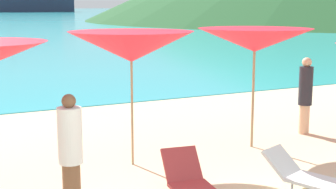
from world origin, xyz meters
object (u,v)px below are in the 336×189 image
object	(u,v)px
umbrella_4	(131,47)
lounge_chair_4	(193,184)
lounge_chair_9	(313,177)
beachgoer_1	(70,148)
beachgoer_0	(305,93)
umbrella_5	(255,40)

from	to	relation	value
umbrella_4	lounge_chair_4	bearing A→B (deg)	-87.80
lounge_chair_9	beachgoer_1	xyz separation A→B (m)	(-3.46, 1.18, 0.61)
beachgoer_0	lounge_chair_9	bearing A→B (deg)	125.53
umbrella_4	beachgoer_1	distance (m)	2.37
umbrella_5	beachgoer_0	size ratio (longest dim) A/B	1.40
lounge_chair_9	beachgoer_0	bearing A→B (deg)	30.23
umbrella_4	beachgoer_1	world-z (taller)	umbrella_4
lounge_chair_4	beachgoer_1	size ratio (longest dim) A/B	0.93
lounge_chair_9	beachgoer_0	distance (m)	3.76
umbrella_5	lounge_chair_9	xyz separation A→B (m)	(-0.64, -2.51, -1.93)
umbrella_4	lounge_chair_9	bearing A→B (deg)	-51.85
beachgoer_1	lounge_chair_4	bearing A→B (deg)	86.34
umbrella_4	beachgoer_0	bearing A→B (deg)	4.75
umbrella_5	lounge_chair_9	world-z (taller)	umbrella_5
lounge_chair_4	umbrella_4	bearing A→B (deg)	100.14
umbrella_4	beachgoer_1	bearing A→B (deg)	-138.25
lounge_chair_9	umbrella_4	bearing A→B (deg)	107.40
umbrella_5	beachgoer_1	world-z (taller)	umbrella_5
umbrella_4	lounge_chair_4	xyz separation A→B (m)	(0.08, -2.11, -1.83)
umbrella_5	lounge_chair_9	size ratio (longest dim) A/B	1.40
lounge_chair_9	beachgoer_0	world-z (taller)	beachgoer_0
umbrella_5	lounge_chair_4	size ratio (longest dim) A/B	1.59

